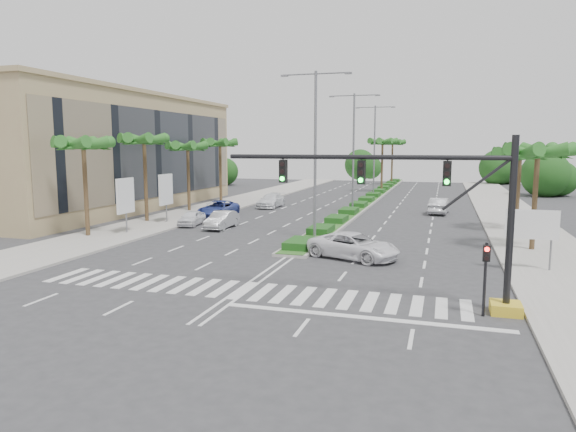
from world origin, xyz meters
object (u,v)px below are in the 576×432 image
car_parked_a (192,218)px  car_right (439,206)px  car_parked_d (271,201)px  car_parked_c (218,209)px  car_crossing (354,246)px  car_parked_b (222,220)px

car_parked_a → car_right: car_right is taller
car_parked_d → car_right: 18.06m
car_parked_c → car_right: 22.14m
car_right → car_parked_a: bearing=40.2°
car_crossing → car_right: bearing=10.1°
car_parked_a → car_right: 24.84m
car_parked_c → car_parked_b: bearing=-65.6°
car_parked_b → car_crossing: 14.96m
car_parked_c → car_right: (20.30, 8.83, 0.02)m
car_parked_c → car_parked_a: bearing=-92.5°
car_parked_c → car_parked_d: 9.35m
car_parked_d → car_parked_a: bearing=-98.4°
car_parked_c → car_right: bearing=21.0°
car_parked_c → car_crossing: size_ratio=1.01×
car_parked_c → car_crossing: bearing=-45.5°
car_crossing → car_parked_b: bearing=77.7°
car_parked_b → car_parked_d: (-0.93, 15.32, 0.03)m
car_right → car_parked_d: bearing=4.2°
car_parked_b → car_parked_d: car_parked_d is taller
car_parked_b → car_parked_d: size_ratio=0.84×
car_parked_b → car_right: size_ratio=0.89×
car_crossing → car_parked_c: bearing=68.4°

